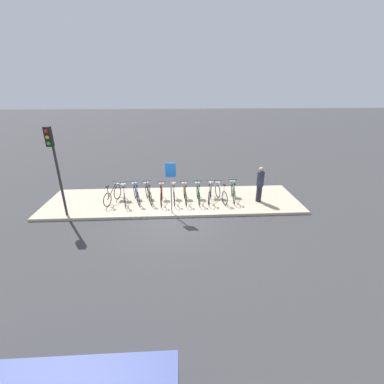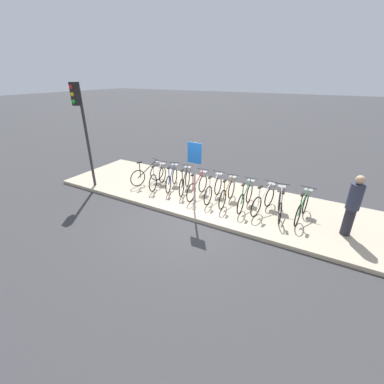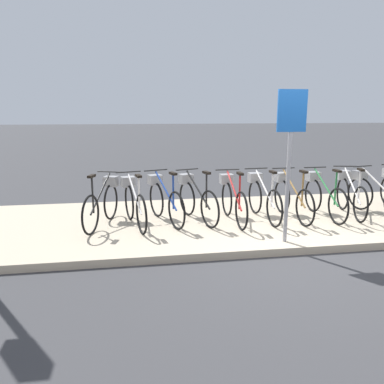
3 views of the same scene
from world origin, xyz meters
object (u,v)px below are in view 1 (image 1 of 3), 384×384
(parked_bicycle_7, at_px, (198,192))
(traffic_light, at_px, (53,154))
(parked_bicycle_1, at_px, (124,194))
(pedestrian, at_px, (260,184))
(parked_bicycle_0, at_px, (113,193))
(parked_bicycle_3, at_px, (148,192))
(parked_bicycle_4, at_px, (161,193))
(parked_bicycle_2, at_px, (136,193))
(parked_bicycle_6, at_px, (185,193))
(parked_bicycle_5, at_px, (174,193))
(parked_bicycle_10, at_px, (233,191))
(parked_bicycle_8, at_px, (210,192))
(sign_post, at_px, (171,180))
(parked_bicycle_9, at_px, (220,192))

(parked_bicycle_7, height_order, traffic_light, traffic_light)
(parked_bicycle_1, relative_size, pedestrian, 0.89)
(parked_bicycle_0, bearing_deg, traffic_light, -141.56)
(parked_bicycle_3, xyz_separation_m, parked_bicycle_4, (0.65, -0.17, 0.00))
(parked_bicycle_1, height_order, traffic_light, traffic_light)
(parked_bicycle_2, height_order, traffic_light, traffic_light)
(parked_bicycle_0, height_order, pedestrian, pedestrian)
(parked_bicycle_0, height_order, parked_bicycle_6, same)
(parked_bicycle_5, xyz_separation_m, parked_bicycle_10, (2.91, 0.07, 0.00))
(parked_bicycle_0, xyz_separation_m, parked_bicycle_8, (4.67, -0.05, 0.00))
(parked_bicycle_1, bearing_deg, sign_post, -28.84)
(pedestrian, bearing_deg, parked_bicycle_4, 177.49)
(parked_bicycle_5, height_order, pedestrian, pedestrian)
(parked_bicycle_1, distance_m, sign_post, 2.84)
(parked_bicycle_10, relative_size, pedestrian, 0.91)
(traffic_light, distance_m, sign_post, 4.72)
(parked_bicycle_1, height_order, parked_bicycle_8, same)
(parked_bicycle_9, xyz_separation_m, parked_bicycle_10, (0.65, 0.12, 0.00))
(parked_bicycle_3, bearing_deg, parked_bicycle_1, -173.12)
(parked_bicycle_1, xyz_separation_m, parked_bicycle_9, (4.64, -0.01, 0.00))
(parked_bicycle_2, height_order, parked_bicycle_5, same)
(parked_bicycle_10, bearing_deg, parked_bicycle_0, -179.83)
(parked_bicycle_0, bearing_deg, parked_bicycle_2, 2.60)
(parked_bicycle_5, relative_size, traffic_light, 0.41)
(parked_bicycle_7, xyz_separation_m, pedestrian, (2.93, -0.22, 0.48))
(parked_bicycle_8, relative_size, sign_post, 0.68)
(parked_bicycle_3, distance_m, pedestrian, 5.39)
(parked_bicycle_1, height_order, parked_bicycle_9, same)
(parked_bicycle_1, relative_size, parked_bicycle_4, 0.98)
(parked_bicycle_0, xyz_separation_m, traffic_light, (-1.76, -1.40, 2.29))
(parked_bicycle_10, bearing_deg, parked_bicycle_6, -177.18)
(parked_bicycle_6, relative_size, sign_post, 0.69)
(parked_bicycle_6, bearing_deg, sign_post, -116.50)
(parked_bicycle_1, relative_size, parked_bicycle_3, 1.02)
(parked_bicycle_6, xyz_separation_m, parked_bicycle_10, (2.38, 0.12, 0.00))
(parked_bicycle_2, xyz_separation_m, parked_bicycle_3, (0.58, -0.00, 0.00))
(parked_bicycle_5, bearing_deg, parked_bicycle_8, 0.05)
(parked_bicycle_5, height_order, parked_bicycle_9, same)
(parked_bicycle_10, xyz_separation_m, pedestrian, (1.20, -0.34, 0.48))
(parked_bicycle_1, distance_m, parked_bicycle_5, 2.37)
(parked_bicycle_10, bearing_deg, sign_post, -155.51)
(sign_post, bearing_deg, parked_bicycle_7, 44.63)
(traffic_light, bearing_deg, sign_post, 0.59)
(parked_bicycle_6, bearing_deg, parked_bicycle_10, 2.82)
(parked_bicycle_4, height_order, pedestrian, pedestrian)
(traffic_light, height_order, sign_post, traffic_light)
(parked_bicycle_0, height_order, parked_bicycle_3, same)
(parked_bicycle_7, distance_m, parked_bicycle_9, 1.09)
(parked_bicycle_10, bearing_deg, parked_bicycle_7, -176.03)
(parked_bicycle_0, distance_m, parked_bicycle_8, 4.67)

